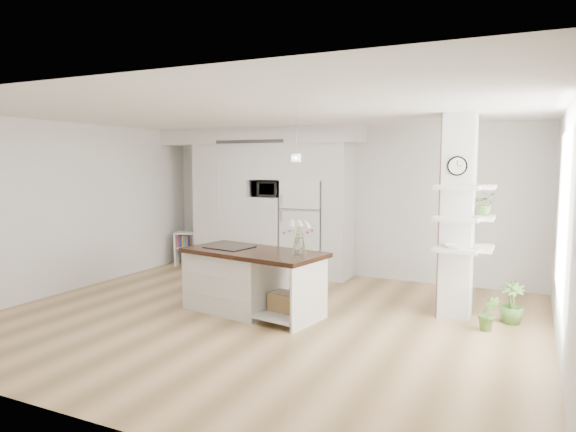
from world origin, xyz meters
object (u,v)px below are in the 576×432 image
object	(u,v)px
refrigerator	(306,228)
kitchen_island	(242,278)
bookshelf	(191,251)
floor_plant_a	(488,313)

from	to	relation	value
refrigerator	kitchen_island	world-z (taller)	refrigerator
kitchen_island	bookshelf	bearing A→B (deg)	147.73
refrigerator	floor_plant_a	bearing A→B (deg)	-30.52
bookshelf	floor_plant_a	bearing A→B (deg)	-38.79
floor_plant_a	kitchen_island	bearing A→B (deg)	-170.18
refrigerator	floor_plant_a	distance (m)	3.86
kitchen_island	floor_plant_a	xyz separation A→B (m)	(3.18, 0.55, -0.23)
bookshelf	floor_plant_a	distance (m)	6.00
kitchen_island	bookshelf	distance (m)	3.45
kitchen_island	floor_plant_a	bearing A→B (deg)	19.69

